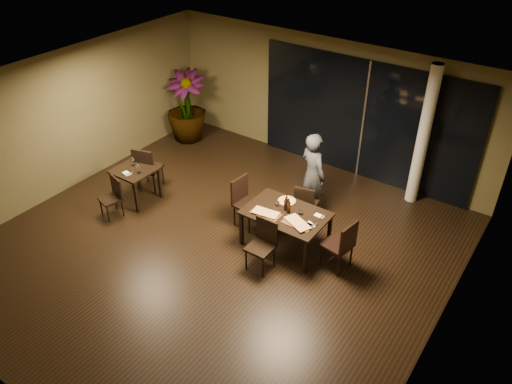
# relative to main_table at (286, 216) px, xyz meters

# --- Properties ---
(ground) EXTENTS (8.00, 8.00, 0.00)m
(ground) POSITION_rel_main_table_xyz_m (-1.00, -0.80, -0.68)
(ground) COLOR black
(ground) RESTS_ON ground
(wall_back) EXTENTS (8.00, 0.10, 3.00)m
(wall_back) POSITION_rel_main_table_xyz_m (-1.00, 3.25, 0.82)
(wall_back) COLOR brown
(wall_back) RESTS_ON ground
(wall_left) EXTENTS (0.10, 8.00, 3.00)m
(wall_left) POSITION_rel_main_table_xyz_m (-5.05, -0.80, 0.82)
(wall_left) COLOR brown
(wall_left) RESTS_ON ground
(wall_right) EXTENTS (0.10, 8.00, 3.00)m
(wall_right) POSITION_rel_main_table_xyz_m (3.05, -0.80, 0.82)
(wall_right) COLOR brown
(wall_right) RESTS_ON ground
(ceiling) EXTENTS (8.00, 8.00, 0.04)m
(ceiling) POSITION_rel_main_table_xyz_m (-1.00, -0.80, 2.34)
(ceiling) COLOR silver
(ceiling) RESTS_ON wall_back
(window_panel) EXTENTS (5.00, 0.06, 2.70)m
(window_panel) POSITION_rel_main_table_xyz_m (0.00, 3.16, 0.67)
(window_panel) COLOR black
(window_panel) RESTS_ON ground
(column) EXTENTS (0.24, 0.24, 3.00)m
(column) POSITION_rel_main_table_xyz_m (1.40, 2.85, 0.82)
(column) COLOR silver
(column) RESTS_ON ground
(main_table) EXTENTS (1.50, 1.00, 0.75)m
(main_table) POSITION_rel_main_table_xyz_m (0.00, 0.00, 0.00)
(main_table) COLOR black
(main_table) RESTS_ON ground
(side_table) EXTENTS (0.80, 0.80, 0.75)m
(side_table) POSITION_rel_main_table_xyz_m (-3.40, -0.50, -0.05)
(side_table) COLOR black
(side_table) RESTS_ON ground
(chair_main_far) EXTENTS (0.49, 0.49, 0.89)m
(chair_main_far) POSITION_rel_main_table_xyz_m (-0.04, 0.80, -0.18)
(chair_main_far) COLOR black
(chair_main_far) RESTS_ON ground
(chair_main_near) EXTENTS (0.44, 0.44, 0.95)m
(chair_main_near) POSITION_rel_main_table_xyz_m (-0.02, -0.70, -0.15)
(chair_main_near) COLOR black
(chair_main_near) RESTS_ON ground
(chair_main_left) EXTENTS (0.51, 0.51, 1.01)m
(chair_main_left) POSITION_rel_main_table_xyz_m (-1.04, 0.13, -0.11)
(chair_main_left) COLOR black
(chair_main_left) RESTS_ON ground
(chair_main_right) EXTENTS (0.53, 0.53, 1.01)m
(chair_main_right) POSITION_rel_main_table_xyz_m (1.14, 0.02, -0.11)
(chair_main_right) COLOR black
(chair_main_right) RESTS_ON ground
(chair_side_far) EXTENTS (0.60, 0.60, 1.05)m
(chair_side_far) POSITION_rel_main_table_xyz_m (-3.48, -0.10, -0.09)
(chair_side_far) COLOR black
(chair_side_far) RESTS_ON ground
(chair_side_near) EXTENTS (0.48, 0.48, 0.84)m
(chair_side_near) POSITION_rel_main_table_xyz_m (-3.37, -1.15, -0.21)
(chair_side_near) COLOR black
(chair_side_near) RESTS_ON ground
(diner) EXTENTS (0.71, 0.59, 1.79)m
(diner) POSITION_rel_main_table_xyz_m (-0.15, 1.23, 0.22)
(diner) COLOR #2B2E30
(diner) RESTS_ON ground
(potted_plant) EXTENTS (1.27, 1.27, 1.81)m
(potted_plant) POSITION_rel_main_table_xyz_m (-4.40, 2.25, 0.23)
(potted_plant) COLOR #1D4517
(potted_plant) RESTS_ON ground
(pizza_board_left) EXTENTS (0.56, 0.29, 0.01)m
(pizza_board_left) POSITION_rel_main_table_xyz_m (-0.28, -0.24, 0.08)
(pizza_board_left) COLOR #492917
(pizza_board_left) RESTS_ON main_table
(pizza_board_right) EXTENTS (0.54, 0.27, 0.01)m
(pizza_board_right) POSITION_rel_main_table_xyz_m (0.35, -0.17, 0.08)
(pizza_board_right) COLOR #493117
(pizza_board_right) RESTS_ON main_table
(oblong_pizza_left) EXTENTS (0.49, 0.27, 0.02)m
(oblong_pizza_left) POSITION_rel_main_table_xyz_m (-0.28, -0.24, 0.10)
(oblong_pizza_left) COLOR maroon
(oblong_pizza_left) RESTS_ON pizza_board_left
(oblong_pizza_right) EXTENTS (0.54, 0.41, 0.02)m
(oblong_pizza_right) POSITION_rel_main_table_xyz_m (0.35, -0.17, 0.10)
(oblong_pizza_right) COLOR #671309
(oblong_pizza_right) RESTS_ON pizza_board_right
(round_pizza) EXTENTS (0.33, 0.33, 0.01)m
(round_pizza) POSITION_rel_main_table_xyz_m (-0.18, 0.32, 0.08)
(round_pizza) COLOR #B03213
(round_pizza) RESTS_ON main_table
(bottle_a) EXTENTS (0.06, 0.06, 0.28)m
(bottle_a) POSITION_rel_main_table_xyz_m (-0.06, 0.07, 0.21)
(bottle_a) COLOR black
(bottle_a) RESTS_ON main_table
(bottle_b) EXTENTS (0.07, 0.07, 0.30)m
(bottle_b) POSITION_rel_main_table_xyz_m (0.03, 0.03, 0.23)
(bottle_b) COLOR black
(bottle_b) RESTS_ON main_table
(bottle_c) EXTENTS (0.07, 0.07, 0.32)m
(bottle_c) POSITION_rel_main_table_xyz_m (-0.04, 0.07, 0.23)
(bottle_c) COLOR black
(bottle_c) RESTS_ON main_table
(tumbler_left) EXTENTS (0.07, 0.07, 0.08)m
(tumbler_left) POSITION_rel_main_table_xyz_m (-0.25, 0.10, 0.12)
(tumbler_left) COLOR white
(tumbler_left) RESTS_ON main_table
(tumbler_right) EXTENTS (0.08, 0.08, 0.09)m
(tumbler_right) POSITION_rel_main_table_xyz_m (0.24, 0.12, 0.12)
(tumbler_right) COLOR white
(tumbler_right) RESTS_ON main_table
(napkin_near) EXTENTS (0.20, 0.16, 0.01)m
(napkin_near) POSITION_rel_main_table_xyz_m (0.55, -0.06, 0.08)
(napkin_near) COLOR white
(napkin_near) RESTS_ON main_table
(napkin_far) EXTENTS (0.19, 0.11, 0.01)m
(napkin_far) POSITION_rel_main_table_xyz_m (0.55, 0.25, 0.08)
(napkin_far) COLOR white
(napkin_far) RESTS_ON main_table
(wine_glass_a) EXTENTS (0.08, 0.08, 0.19)m
(wine_glass_a) POSITION_rel_main_table_xyz_m (-3.53, -0.41, 0.17)
(wine_glass_a) COLOR white
(wine_glass_a) RESTS_ON side_table
(wine_glass_b) EXTENTS (0.08, 0.08, 0.19)m
(wine_glass_b) POSITION_rel_main_table_xyz_m (-3.22, -0.55, 0.17)
(wine_glass_b) COLOR white
(wine_glass_b) RESTS_ON side_table
(side_napkin) EXTENTS (0.20, 0.15, 0.01)m
(side_napkin) POSITION_rel_main_table_xyz_m (-3.39, -0.72, 0.08)
(side_napkin) COLOR white
(side_napkin) RESTS_ON side_table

